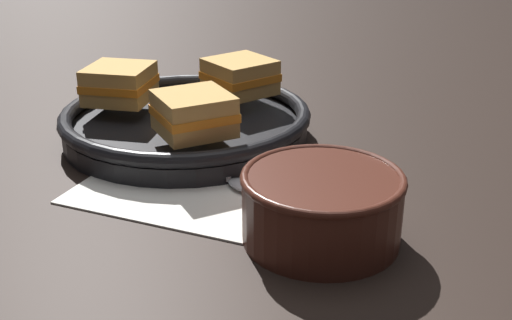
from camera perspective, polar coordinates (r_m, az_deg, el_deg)
name	(u,v)px	position (r m, az deg, el deg)	size (l,w,h in m)	color
ground_plane	(240,192)	(0.69, -1.44, -2.84)	(4.00, 4.00, 0.00)	black
napkin	(193,183)	(0.71, -5.62, -2.03)	(0.26, 0.23, 0.00)	white
soup_bowl	(322,203)	(0.58, 5.87, -3.78)	(0.15, 0.15, 0.07)	#4C2319
spoon	(233,180)	(0.70, -2.06, -1.77)	(0.16, 0.09, 0.01)	#B7B7BC
skillet	(186,123)	(0.83, -6.22, 3.33)	(0.32, 0.32, 0.04)	black
sandwich_near_left	(120,83)	(0.85, -12.03, 6.67)	(0.08, 0.08, 0.05)	tan
sandwich_near_right	(194,113)	(0.73, -5.55, 4.14)	(0.11, 0.11, 0.05)	tan
sandwich_far_left	(240,76)	(0.87, -1.43, 7.45)	(0.11, 0.11, 0.05)	tan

